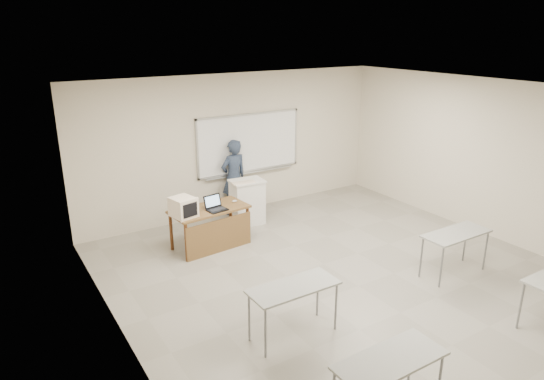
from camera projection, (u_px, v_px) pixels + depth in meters
floor at (358, 286)px, 7.64m from camera, size 7.00×8.00×0.01m
whiteboard at (249, 144)px, 10.51m from camera, size 2.48×0.10×1.31m
student_desks at (431, 285)px, 6.35m from camera, size 4.40×2.20×0.73m
instructor_desk at (212, 221)px, 8.79m from camera, size 1.41×0.70×0.75m
podium at (247, 202)px, 9.96m from camera, size 0.67×0.49×0.94m
crt_monitor at (183, 207)px, 8.39m from camera, size 0.38×0.42×0.36m
laptop at (216, 206)px, 8.74m from camera, size 0.34×0.32×0.25m
mouse at (235, 201)px, 9.13m from camera, size 0.11×0.07×0.04m
keyboard at (243, 182)px, 9.63m from camera, size 0.49×0.21×0.03m
presenter at (234, 177)px, 10.38m from camera, size 0.64×0.45×1.65m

